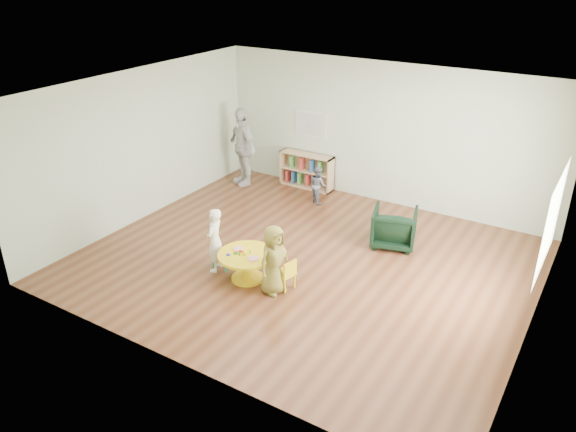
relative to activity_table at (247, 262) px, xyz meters
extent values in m
plane|color=#5B311C|center=(0.49, 0.94, -0.31)|extent=(7.00, 7.00, 0.00)
cube|color=silver|center=(0.49, 0.94, 2.44)|extent=(7.00, 6.00, 0.10)
cube|color=beige|center=(0.49, 3.94, 1.09)|extent=(7.00, 0.10, 2.80)
cube|color=beige|center=(0.49, -2.06, 1.09)|extent=(7.00, 0.10, 2.80)
cube|color=beige|center=(-3.01, 0.94, 1.09)|extent=(0.10, 6.00, 2.80)
cube|color=beige|center=(3.99, 0.94, 1.09)|extent=(0.10, 6.00, 2.80)
cube|color=silver|center=(3.97, 1.24, 1.19)|extent=(0.02, 1.60, 1.30)
cylinder|color=yellow|center=(0.00, 0.00, -0.11)|extent=(0.16, 0.16, 0.41)
cylinder|color=yellow|center=(0.00, 0.00, -0.29)|extent=(0.50, 0.50, 0.04)
cylinder|color=yellow|center=(0.00, 0.00, 0.12)|extent=(0.90, 0.90, 0.04)
cylinder|color=pink|center=(-0.20, 0.05, 0.15)|extent=(0.15, 0.15, 0.02)
cylinder|color=pink|center=(0.18, -0.08, 0.15)|extent=(0.17, 0.17, 0.02)
cylinder|color=yellow|center=(-0.02, -0.02, 0.16)|extent=(0.11, 0.12, 0.04)
cylinder|color=#136B21|center=(-0.07, -0.09, 0.16)|extent=(0.05, 0.05, 0.02)
cylinder|color=#136B21|center=(0.03, 0.05, 0.16)|extent=(0.05, 0.05, 0.02)
cube|color=red|center=(-0.11, 0.00, 0.15)|extent=(0.06, 0.05, 0.02)
cube|color=orange|center=(-0.15, -0.04, 0.15)|extent=(0.06, 0.06, 0.02)
cube|color=#1929BD|center=(-0.21, -0.19, 0.15)|extent=(0.07, 0.07, 0.02)
cube|color=#136B21|center=(-0.15, -0.09, 0.15)|extent=(0.07, 0.07, 0.02)
cube|color=#1B9469|center=(-0.55, 0.06, -0.06)|extent=(0.33, 0.33, 0.04)
cube|color=#1B9469|center=(-0.66, 0.03, 0.07)|extent=(0.10, 0.26, 0.23)
cylinder|color=#1B9469|center=(-0.68, 0.14, -0.20)|extent=(0.03, 0.03, 0.23)
cylinder|color=#1B9469|center=(-0.62, -0.07, -0.20)|extent=(0.03, 0.03, 0.23)
cylinder|color=#1B9469|center=(-0.48, 0.20, -0.20)|extent=(0.03, 0.03, 0.23)
cylinder|color=#1B9469|center=(-0.42, -0.01, -0.20)|extent=(0.03, 0.03, 0.23)
cube|color=yellow|center=(0.63, 0.10, -0.06)|extent=(0.31, 0.31, 0.04)
cube|color=yellow|center=(0.74, 0.07, 0.07)|extent=(0.08, 0.27, 0.23)
cylinder|color=yellow|center=(0.71, -0.03, -0.20)|extent=(0.03, 0.03, 0.23)
cylinder|color=yellow|center=(0.75, 0.18, -0.20)|extent=(0.03, 0.03, 0.23)
cylinder|color=yellow|center=(0.50, 0.01, -0.20)|extent=(0.03, 0.03, 0.23)
cylinder|color=yellow|center=(0.54, 0.22, -0.20)|extent=(0.03, 0.03, 0.23)
cube|color=tan|center=(-1.70, 3.77, 0.06)|extent=(0.03, 0.30, 0.75)
cube|color=tan|center=(-0.53, 3.77, 0.06)|extent=(0.03, 0.30, 0.75)
cube|color=tan|center=(-1.11, 3.77, -0.30)|extent=(1.20, 0.30, 0.03)
cube|color=tan|center=(-1.11, 3.77, 0.42)|extent=(1.20, 0.30, 0.03)
cube|color=tan|center=(-1.11, 3.77, 0.06)|extent=(1.14, 0.28, 0.03)
cube|color=tan|center=(-1.11, 3.91, 0.06)|extent=(1.20, 0.02, 0.75)
cube|color=#C43B34|center=(-1.56, 3.75, -0.13)|extent=(0.04, 0.18, 0.26)
cube|color=#2E5FA3|center=(-1.41, 3.75, -0.13)|extent=(0.04, 0.18, 0.26)
cube|color=#57AF51|center=(-1.26, 3.75, -0.13)|extent=(0.04, 0.18, 0.26)
cube|color=#C43B34|center=(-1.06, 3.75, -0.13)|extent=(0.04, 0.18, 0.26)
cube|color=#2E5FA3|center=(-0.86, 3.75, -0.13)|extent=(0.04, 0.18, 0.26)
cube|color=#57AF51|center=(-1.46, 3.75, 0.21)|extent=(0.04, 0.18, 0.26)
cube|color=#C43B34|center=(-1.21, 3.75, 0.21)|extent=(0.04, 0.18, 0.26)
cube|color=#2E5FA3|center=(-0.96, 3.75, 0.21)|extent=(0.04, 0.18, 0.26)
cube|color=#57AF51|center=(-0.76, 3.75, 0.21)|extent=(0.04, 0.18, 0.26)
cube|color=white|center=(-1.11, 3.93, 1.04)|extent=(0.74, 0.01, 0.54)
cube|color=#FF3835|center=(-1.11, 3.92, 1.04)|extent=(0.70, 0.00, 0.50)
imported|color=black|center=(1.50, 2.26, 0.03)|extent=(0.90, 0.91, 0.68)
imported|color=white|center=(-0.60, -0.02, 0.22)|extent=(0.34, 0.44, 1.06)
imported|color=yellow|center=(0.55, -0.07, 0.23)|extent=(0.47, 0.60, 1.09)
imported|color=#162038|center=(-0.51, 3.18, 0.07)|extent=(0.47, 0.45, 0.77)
imported|color=silver|center=(-2.39, 3.22, 0.54)|extent=(1.07, 0.82, 1.70)
camera|label=1|loc=(4.49, -6.05, 4.34)|focal=35.00mm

